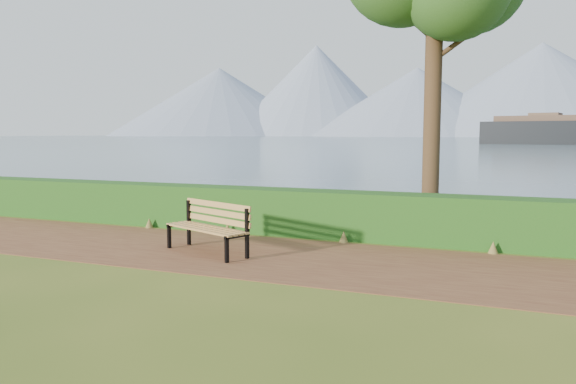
% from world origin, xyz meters
% --- Properties ---
extents(ground, '(140.00, 140.00, 0.00)m').
position_xyz_m(ground, '(0.00, 0.00, 0.00)').
color(ground, '#425A19').
rests_on(ground, ground).
extents(path, '(40.00, 3.40, 0.01)m').
position_xyz_m(path, '(0.00, 0.30, 0.01)').
color(path, brown).
rests_on(path, ground).
extents(hedge, '(32.00, 0.85, 1.00)m').
position_xyz_m(hedge, '(0.00, 2.60, 0.50)').
color(hedge, '#144814').
rests_on(hedge, ground).
extents(water, '(700.00, 510.00, 0.00)m').
position_xyz_m(water, '(0.00, 260.00, 0.01)').
color(water, '#405767').
rests_on(water, ground).
extents(mountains, '(585.00, 190.00, 70.00)m').
position_xyz_m(mountains, '(-9.17, 406.05, 27.70)').
color(mountains, gray).
rests_on(mountains, ground).
extents(bench, '(1.97, 1.25, 0.96)m').
position_xyz_m(bench, '(-0.46, 0.17, 0.55)').
color(bench, black).
rests_on(bench, ground).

